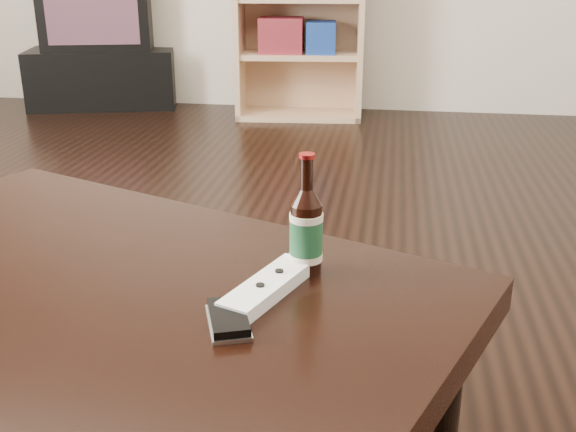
# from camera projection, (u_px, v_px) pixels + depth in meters

# --- Properties ---
(floor) EXTENTS (5.00, 6.00, 0.01)m
(floor) POSITION_uv_depth(u_px,v_px,m) (85.00, 335.00, 1.78)
(floor) COLOR black
(floor) RESTS_ON ground
(tv_stand) EXTENTS (1.03, 0.70, 0.38)m
(tv_stand) POSITION_uv_depth(u_px,v_px,m) (104.00, 78.00, 4.50)
(tv_stand) COLOR black
(tv_stand) RESTS_ON floor
(tv) EXTENTS (0.77, 0.59, 0.51)m
(tv) POSITION_uv_depth(u_px,v_px,m) (97.00, 8.00, 4.35)
(tv) COLOR black
(tv) RESTS_ON tv_stand
(coffee_table) EXTENTS (1.35, 1.09, 0.44)m
(coffee_table) POSITION_uv_depth(u_px,v_px,m) (102.00, 305.00, 1.13)
(coffee_table) COLOR black
(coffee_table) RESTS_ON floor
(beer_bottle) EXTENTS (0.06, 0.06, 0.20)m
(beer_bottle) POSITION_uv_depth(u_px,v_px,m) (306.00, 231.00, 1.10)
(beer_bottle) COLOR black
(beer_bottle) RESTS_ON coffee_table
(phone) EXTENTS (0.09, 0.12, 0.02)m
(phone) POSITION_uv_depth(u_px,v_px,m) (228.00, 319.00, 0.95)
(phone) COLOR silver
(phone) RESTS_ON coffee_table
(remote) EXTENTS (0.13, 0.21, 0.03)m
(remote) POSITION_uv_depth(u_px,v_px,m) (268.00, 287.00, 1.04)
(remote) COLOR white
(remote) RESTS_ON coffee_table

